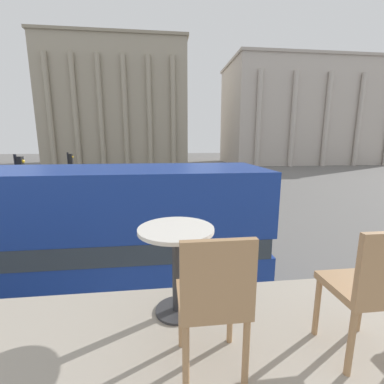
# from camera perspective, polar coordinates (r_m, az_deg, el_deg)

# --- Properties ---
(double_decker_bus) EXTENTS (10.96, 2.71, 4.08)m
(double_decker_bus) POSITION_cam_1_polar(r_m,az_deg,el_deg) (7.33, -31.31, -9.88)
(double_decker_bus) COLOR black
(double_decker_bus) RESTS_ON ground_plane
(cafe_dining_table) EXTENTS (0.60, 0.60, 0.73)m
(cafe_dining_table) POSITION_cam_1_polar(r_m,az_deg,el_deg) (2.10, -3.52, -12.98)
(cafe_dining_table) COLOR #2D2D30
(cafe_dining_table) RESTS_ON cafe_floor_slab
(cafe_chair_0) EXTENTS (0.40, 0.40, 0.91)m
(cafe_chair_0) POSITION_cam_1_polar(r_m,az_deg,el_deg) (1.59, 4.81, -22.32)
(cafe_chair_0) COLOR #A87F56
(cafe_chair_0) RESTS_ON cafe_floor_slab
(cafe_chair_1) EXTENTS (0.40, 0.40, 0.91)m
(cafe_chair_1) POSITION_cam_1_polar(r_m,az_deg,el_deg) (2.01, 34.86, -16.83)
(cafe_chair_1) COLOR #A87F56
(cafe_chair_1) RESTS_ON cafe_floor_slab
(plaza_building_left) EXTENTS (27.32, 16.58, 23.30)m
(plaza_building_left) POSITION_cam_1_polar(r_m,az_deg,el_deg) (57.77, -15.79, 17.76)
(plaza_building_left) COLOR #A39984
(plaza_building_left) RESTS_ON ground_plane
(plaza_building_right) EXTENTS (33.50, 16.75, 20.47)m
(plaza_building_right) POSITION_cam_1_polar(r_m,az_deg,el_deg) (62.55, 23.59, 15.44)
(plaza_building_right) COLOR #BCB2A8
(plaza_building_right) RESTS_ON ground_plane
(traffic_light_near) EXTENTS (0.42, 0.24, 4.17)m
(traffic_light_near) POSITION_cam_1_polar(r_m,az_deg,el_deg) (13.21, -33.74, 0.63)
(traffic_light_near) COLOR black
(traffic_light_near) RESTS_ON ground_plane
(traffic_light_mid) EXTENTS (0.42, 0.24, 3.97)m
(traffic_light_mid) POSITION_cam_1_polar(r_m,az_deg,el_deg) (19.10, -25.37, 3.80)
(traffic_light_mid) COLOR black
(traffic_light_mid) RESTS_ON ground_plane
(car_white) EXTENTS (4.20, 1.93, 1.35)m
(car_white) POSITION_cam_1_polar(r_m,az_deg,el_deg) (25.26, -19.29, 1.50)
(car_white) COLOR black
(car_white) RESTS_ON ground_plane
(car_maroon) EXTENTS (4.20, 1.93, 1.35)m
(car_maroon) POSITION_cam_1_polar(r_m,az_deg,el_deg) (19.87, -16.01, -0.82)
(car_maroon) COLOR black
(car_maroon) RESTS_ON ground_plane
(pedestrian_black) EXTENTS (0.32, 0.32, 1.72)m
(pedestrian_black) POSITION_cam_1_polar(r_m,az_deg,el_deg) (34.13, -18.58, 4.43)
(pedestrian_black) COLOR #282B33
(pedestrian_black) RESTS_ON ground_plane
(pedestrian_yellow) EXTENTS (0.32, 0.32, 1.83)m
(pedestrian_yellow) POSITION_cam_1_polar(r_m,az_deg,el_deg) (33.39, 0.49, 5.00)
(pedestrian_yellow) COLOR #282B33
(pedestrian_yellow) RESTS_ON ground_plane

